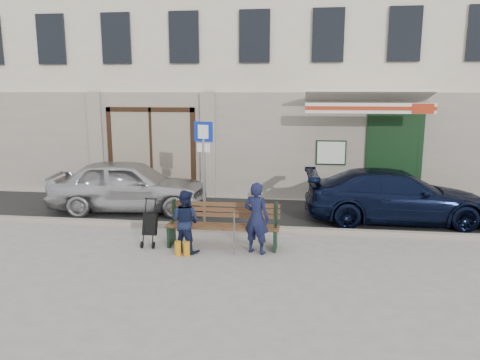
% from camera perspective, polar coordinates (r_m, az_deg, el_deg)
% --- Properties ---
extents(ground, '(80.00, 80.00, 0.00)m').
position_cam_1_polar(ground, '(9.78, -1.42, -8.72)').
color(ground, '#9E9991').
rests_on(ground, ground).
extents(asphalt_lane, '(60.00, 3.20, 0.01)m').
position_cam_1_polar(asphalt_lane, '(12.71, 0.80, -4.00)').
color(asphalt_lane, '#282828').
rests_on(asphalt_lane, ground).
extents(curb, '(60.00, 0.18, 0.12)m').
position_cam_1_polar(curb, '(11.17, -0.19, -5.84)').
color(curb, '#9E9384').
rests_on(curb, ground).
extents(building, '(20.00, 8.27, 10.00)m').
position_cam_1_polar(building, '(17.67, 3.05, 16.48)').
color(building, beige).
rests_on(building, ground).
extents(car_silver, '(4.37, 2.12, 1.44)m').
position_cam_1_polar(car_silver, '(13.09, -13.40, -0.64)').
color(car_silver, '#BABBBF').
rests_on(car_silver, ground).
extents(car_navy, '(4.61, 2.05, 1.31)m').
position_cam_1_polar(car_navy, '(12.39, 18.45, -1.87)').
color(car_navy, black).
rests_on(car_navy, ground).
extents(parking_sign, '(0.47, 0.14, 2.55)m').
position_cam_1_polar(parking_sign, '(11.15, -4.44, 2.73)').
color(parking_sign, gray).
rests_on(parking_sign, ground).
extents(bench, '(2.40, 1.17, 0.98)m').
position_cam_1_polar(bench, '(9.96, -2.39, -5.58)').
color(bench, brown).
rests_on(bench, ground).
extents(man, '(0.63, 0.52, 1.48)m').
position_cam_1_polar(man, '(9.49, 2.03, -4.66)').
color(man, '#131736').
rests_on(man, ground).
extents(woman, '(0.77, 0.69, 1.30)m').
position_cam_1_polar(woman, '(9.66, -6.67, -5.00)').
color(woman, '#131A35').
rests_on(woman, ground).
extents(stroller, '(0.30, 0.42, 1.01)m').
position_cam_1_polar(stroller, '(10.20, -10.92, -5.44)').
color(stroller, black).
rests_on(stroller, ground).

